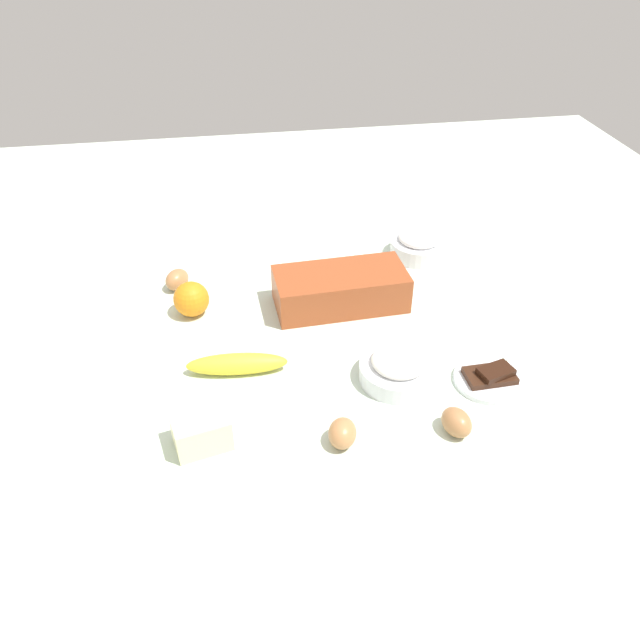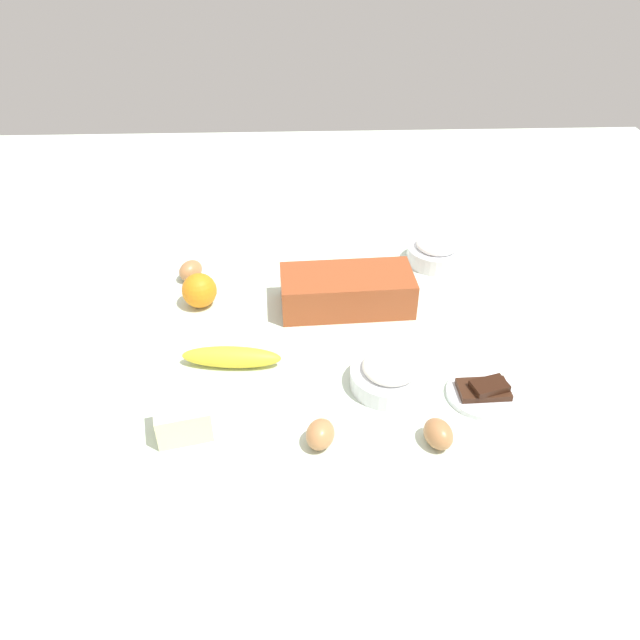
{
  "view_description": "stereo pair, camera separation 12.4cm",
  "coord_description": "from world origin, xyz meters",
  "px_view_note": "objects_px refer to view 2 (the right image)",
  "views": [
    {
      "loc": [
        -0.16,
        -0.99,
        0.78
      ],
      "look_at": [
        0.0,
        0.0,
        0.04
      ],
      "focal_mm": 34.95,
      "sensor_mm": 36.0,
      "label": 1
    },
    {
      "loc": [
        -0.04,
        -1.0,
        0.78
      ],
      "look_at": [
        0.0,
        0.0,
        0.04
      ],
      "focal_mm": 34.95,
      "sensor_mm": 36.0,
      "label": 2
    }
  ],
  "objects_px": {
    "butter_block": "(183,420)",
    "chocolate_plate": "(483,392)",
    "egg_beside_bowl": "(191,271)",
    "loaf_pan": "(347,290)",
    "banana": "(231,357)",
    "flour_bowl": "(390,374)",
    "orange_fruit": "(199,290)",
    "egg_loose": "(320,434)",
    "egg_near_butter": "(438,434)",
    "sugar_bowl": "(436,251)"
  },
  "relations": [
    {
      "from": "butter_block",
      "to": "egg_near_butter",
      "type": "distance_m",
      "value": 0.42
    },
    {
      "from": "loaf_pan",
      "to": "butter_block",
      "type": "relative_size",
      "value": 3.18
    },
    {
      "from": "butter_block",
      "to": "egg_beside_bowl",
      "type": "height_order",
      "value": "butter_block"
    },
    {
      "from": "egg_beside_bowl",
      "to": "loaf_pan",
      "type": "bearing_deg",
      "value": -19.3
    },
    {
      "from": "orange_fruit",
      "to": "chocolate_plate",
      "type": "height_order",
      "value": "orange_fruit"
    },
    {
      "from": "egg_beside_bowl",
      "to": "banana",
      "type": "bearing_deg",
      "value": -69.46
    },
    {
      "from": "orange_fruit",
      "to": "egg_loose",
      "type": "bearing_deg",
      "value": -59.47
    },
    {
      "from": "flour_bowl",
      "to": "banana",
      "type": "height_order",
      "value": "flour_bowl"
    },
    {
      "from": "loaf_pan",
      "to": "egg_near_butter",
      "type": "xyz_separation_m",
      "value": [
        0.12,
        -0.4,
        -0.02
      ]
    },
    {
      "from": "egg_loose",
      "to": "chocolate_plate",
      "type": "bearing_deg",
      "value": 19.14
    },
    {
      "from": "loaf_pan",
      "to": "chocolate_plate",
      "type": "distance_m",
      "value": 0.37
    },
    {
      "from": "loaf_pan",
      "to": "egg_near_butter",
      "type": "distance_m",
      "value": 0.42
    },
    {
      "from": "orange_fruit",
      "to": "egg_near_butter",
      "type": "bearing_deg",
      "value": -43.8
    },
    {
      "from": "sugar_bowl",
      "to": "butter_block",
      "type": "relative_size",
      "value": 1.52
    },
    {
      "from": "egg_beside_bowl",
      "to": "chocolate_plate",
      "type": "bearing_deg",
      "value": -35.85
    },
    {
      "from": "sugar_bowl",
      "to": "egg_beside_bowl",
      "type": "bearing_deg",
      "value": -174.67
    },
    {
      "from": "butter_block",
      "to": "chocolate_plate",
      "type": "bearing_deg",
      "value": 7.52
    },
    {
      "from": "flour_bowl",
      "to": "orange_fruit",
      "type": "bearing_deg",
      "value": 143.96
    },
    {
      "from": "banana",
      "to": "butter_block",
      "type": "relative_size",
      "value": 2.11
    },
    {
      "from": "flour_bowl",
      "to": "butter_block",
      "type": "relative_size",
      "value": 1.61
    },
    {
      "from": "flour_bowl",
      "to": "chocolate_plate",
      "type": "height_order",
      "value": "flour_bowl"
    },
    {
      "from": "orange_fruit",
      "to": "egg_beside_bowl",
      "type": "bearing_deg",
      "value": 107.75
    },
    {
      "from": "flour_bowl",
      "to": "egg_beside_bowl",
      "type": "relative_size",
      "value": 2.37
    },
    {
      "from": "loaf_pan",
      "to": "chocolate_plate",
      "type": "xyz_separation_m",
      "value": [
        0.23,
        -0.29,
        -0.03
      ]
    },
    {
      "from": "egg_loose",
      "to": "banana",
      "type": "bearing_deg",
      "value": 127.78
    },
    {
      "from": "flour_bowl",
      "to": "sugar_bowl",
      "type": "relative_size",
      "value": 1.06
    },
    {
      "from": "flour_bowl",
      "to": "chocolate_plate",
      "type": "bearing_deg",
      "value": -12.42
    },
    {
      "from": "sugar_bowl",
      "to": "butter_block",
      "type": "height_order",
      "value": "sugar_bowl"
    },
    {
      "from": "flour_bowl",
      "to": "orange_fruit",
      "type": "distance_m",
      "value": 0.46
    },
    {
      "from": "butter_block",
      "to": "flour_bowl",
      "type": "bearing_deg",
      "value": 16.41
    },
    {
      "from": "banana",
      "to": "orange_fruit",
      "type": "bearing_deg",
      "value": 111.94
    },
    {
      "from": "banana",
      "to": "butter_block",
      "type": "bearing_deg",
      "value": -110.96
    },
    {
      "from": "egg_beside_bowl",
      "to": "egg_loose",
      "type": "distance_m",
      "value": 0.59
    },
    {
      "from": "egg_beside_bowl",
      "to": "egg_loose",
      "type": "relative_size",
      "value": 1.05
    },
    {
      "from": "banana",
      "to": "chocolate_plate",
      "type": "bearing_deg",
      "value": -12.8
    },
    {
      "from": "banana",
      "to": "egg_near_butter",
      "type": "height_order",
      "value": "egg_near_butter"
    },
    {
      "from": "sugar_bowl",
      "to": "orange_fruit",
      "type": "height_order",
      "value": "orange_fruit"
    },
    {
      "from": "egg_near_butter",
      "to": "egg_loose",
      "type": "height_order",
      "value": "egg_loose"
    },
    {
      "from": "egg_loose",
      "to": "egg_beside_bowl",
      "type": "bearing_deg",
      "value": 118.14
    },
    {
      "from": "sugar_bowl",
      "to": "egg_near_butter",
      "type": "bearing_deg",
      "value": -100.39
    },
    {
      "from": "sugar_bowl",
      "to": "butter_block",
      "type": "bearing_deg",
      "value": -134.36
    },
    {
      "from": "egg_near_butter",
      "to": "chocolate_plate",
      "type": "relative_size",
      "value": 0.46
    },
    {
      "from": "orange_fruit",
      "to": "chocolate_plate",
      "type": "distance_m",
      "value": 0.62
    },
    {
      "from": "flour_bowl",
      "to": "butter_block",
      "type": "height_order",
      "value": "flour_bowl"
    },
    {
      "from": "loaf_pan",
      "to": "butter_block",
      "type": "height_order",
      "value": "loaf_pan"
    },
    {
      "from": "loaf_pan",
      "to": "chocolate_plate",
      "type": "height_order",
      "value": "loaf_pan"
    },
    {
      "from": "butter_block",
      "to": "banana",
      "type": "bearing_deg",
      "value": 69.04
    },
    {
      "from": "orange_fruit",
      "to": "egg_loose",
      "type": "distance_m",
      "value": 0.48
    },
    {
      "from": "loaf_pan",
      "to": "egg_near_butter",
      "type": "bearing_deg",
      "value": -76.24
    },
    {
      "from": "loaf_pan",
      "to": "egg_beside_bowl",
      "type": "xyz_separation_m",
      "value": [
        -0.35,
        0.12,
        -0.02
      ]
    }
  ]
}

